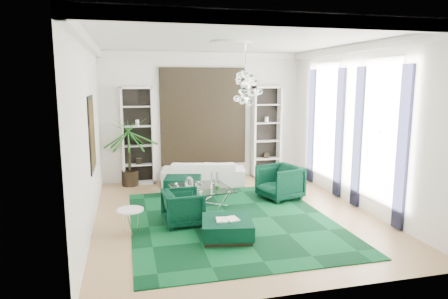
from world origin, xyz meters
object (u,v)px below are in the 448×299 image
object	(u,v)px
sofa	(204,173)
palm	(129,142)
coffee_table	(202,197)
ottoman_front	(227,229)
armchair_right	(280,182)
ottoman_side	(183,184)
armchair_left	(183,208)
side_table	(131,222)

from	to	relation	value
sofa	palm	world-z (taller)	palm
coffee_table	ottoman_front	xyz separation A→B (m)	(0.09, -2.11, -0.04)
armchair_right	coffee_table	world-z (taller)	armchair_right
ottoman_side	palm	world-z (taller)	palm
sofa	armchair_left	world-z (taller)	armchair_left
armchair_right	side_table	distance (m)	4.02
coffee_table	palm	world-z (taller)	palm
armchair_right	sofa	bearing A→B (deg)	-156.71
armchair_left	palm	distance (m)	3.79
ottoman_front	side_table	bearing A→B (deg)	159.44
coffee_table	armchair_right	bearing A→B (deg)	2.80
sofa	side_table	distance (m)	4.03
armchair_left	coffee_table	size ratio (longest dim) A/B	0.62
ottoman_front	armchair_left	bearing A→B (deg)	126.67
armchair_left	palm	bearing A→B (deg)	12.09
armchair_left	ottoman_side	world-z (taller)	armchair_left
armchair_left	side_table	world-z (taller)	armchair_left
ottoman_side	palm	distance (m)	2.02
sofa	armchair_right	xyz separation A→B (m)	(1.59, -1.89, 0.09)
sofa	side_table	size ratio (longest dim) A/B	4.56
palm	armchair_left	bearing A→B (deg)	-73.82
armchair_right	ottoman_side	world-z (taller)	armchair_right
armchair_left	palm	size ratio (longest dim) A/B	0.32
sofa	armchair_left	distance (m)	3.32
armchair_left	palm	world-z (taller)	palm
sofa	armchair_right	world-z (taller)	armchair_right
armchair_left	ottoman_front	distance (m)	1.18
ottoman_side	palm	bearing A→B (deg)	144.03
ottoman_side	side_table	distance (m)	3.15
palm	armchair_right	bearing A→B (deg)	-31.80
coffee_table	ottoman_side	distance (m)	1.38
armchair_right	ottoman_side	size ratio (longest dim) A/B	1.00
coffee_table	armchair_left	bearing A→B (deg)	-117.50
sofa	armchair_right	size ratio (longest dim) A/B	2.49
armchair_left	ottoman_front	size ratio (longest dim) A/B	0.86
armchair_right	coffee_table	xyz separation A→B (m)	(-2.03, -0.10, -0.21)
armchair_left	ottoman_side	distance (m)	2.56
side_table	coffee_table	bearing A→B (deg)	40.78
armchair_left	ottoman_side	bearing A→B (deg)	-12.23
side_table	palm	bearing A→B (deg)	89.40
palm	side_table	bearing A→B (deg)	-90.60
sofa	armchair_left	xyz separation A→B (m)	(-1.04, -3.16, 0.02)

